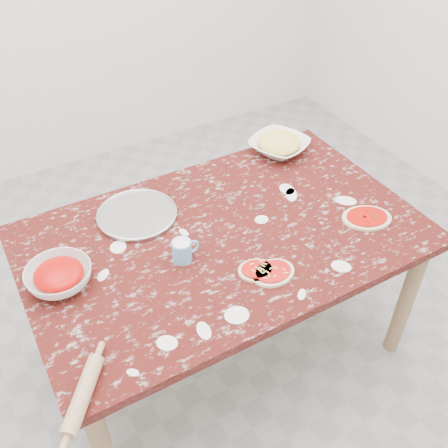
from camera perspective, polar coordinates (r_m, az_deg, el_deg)
ground at (r=2.63m, az=0.00°, el=-13.36°), size 4.00×4.00×0.00m
worktable at (r=2.13m, az=0.00°, el=-2.72°), size 1.60×1.00×0.75m
pizza_tray at (r=2.18m, az=-9.69°, el=1.01°), size 0.42×0.42×0.01m
sauce_bowl at (r=1.94m, az=-17.95°, el=-5.66°), size 0.28×0.28×0.07m
cheese_bowl at (r=2.56m, az=6.18°, el=8.67°), size 0.36×0.36×0.07m
flour_mug at (r=1.94m, az=-4.65°, el=-2.95°), size 0.11×0.08×0.09m
pizza_left at (r=1.91m, az=5.51°, el=-5.45°), size 0.17×0.14×0.02m
pizza_mid at (r=1.91m, az=3.68°, el=-5.21°), size 0.17×0.16×0.02m
pizza_right at (r=2.22m, az=15.68°, el=0.67°), size 0.25×0.22×0.02m
rolling_pin at (r=1.63m, az=-15.52°, el=-17.96°), size 0.19×0.23×0.05m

